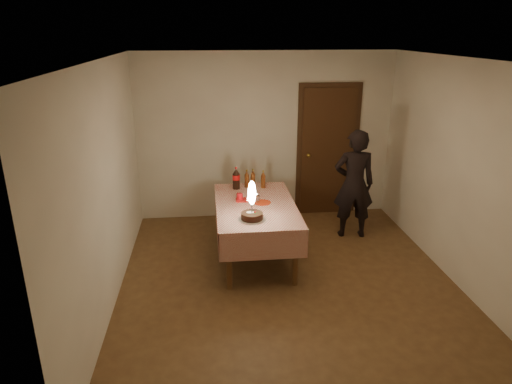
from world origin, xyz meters
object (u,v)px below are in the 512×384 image
(cola_bottle, at_px, (236,178))
(amber_bottle_right, at_px, (263,180))
(red_cup, at_px, (240,197))
(clear_cup, at_px, (257,199))
(amber_bottle_mid, at_px, (253,178))
(dining_table, at_px, (256,211))
(photographer, at_px, (354,184))
(birthday_cake, at_px, (252,209))
(amber_bottle_left, at_px, (247,179))
(red_plate, at_px, (262,203))

(cola_bottle, relative_size, amber_bottle_right, 1.25)
(red_cup, height_order, cola_bottle, cola_bottle)
(clear_cup, height_order, amber_bottle_mid, amber_bottle_mid)
(red_cup, height_order, clear_cup, red_cup)
(dining_table, relative_size, photographer, 1.08)
(clear_cup, bearing_deg, cola_bottle, 112.24)
(birthday_cake, relative_size, amber_bottle_left, 1.88)
(clear_cup, distance_m, amber_bottle_right, 0.60)
(birthday_cake, relative_size, photographer, 0.30)
(amber_bottle_right, relative_size, amber_bottle_mid, 1.00)
(cola_bottle, xyz_separation_m, amber_bottle_mid, (0.24, 0.09, -0.03))
(amber_bottle_left, height_order, amber_bottle_mid, same)
(clear_cup, height_order, amber_bottle_left, amber_bottle_left)
(clear_cup, bearing_deg, amber_bottle_mid, 88.80)
(birthday_cake, height_order, photographer, photographer)
(clear_cup, distance_m, cola_bottle, 0.62)
(red_plate, distance_m, clear_cup, 0.09)
(amber_bottle_right, bearing_deg, amber_bottle_left, 167.38)
(amber_bottle_right, bearing_deg, photographer, -3.51)
(birthday_cake, distance_m, red_plate, 0.58)
(red_plate, relative_size, red_cup, 2.20)
(dining_table, bearing_deg, amber_bottle_left, 94.35)
(amber_bottle_right, distance_m, photographer, 1.31)
(clear_cup, distance_m, amber_bottle_left, 0.63)
(dining_table, relative_size, red_cup, 17.20)
(dining_table, xyz_separation_m, amber_bottle_left, (-0.05, 0.69, 0.22))
(red_cup, xyz_separation_m, amber_bottle_left, (0.14, 0.54, 0.07))
(dining_table, distance_m, red_plate, 0.15)
(clear_cup, xyz_separation_m, amber_bottle_left, (-0.08, 0.62, 0.07))
(cola_bottle, height_order, amber_bottle_right, cola_bottle)
(amber_bottle_mid, xyz_separation_m, photographer, (1.44, -0.16, -0.08))
(dining_table, bearing_deg, birthday_cake, -101.05)
(cola_bottle, xyz_separation_m, amber_bottle_right, (0.38, 0.01, -0.03))
(cola_bottle, distance_m, amber_bottle_mid, 0.26)
(dining_table, height_order, birthday_cake, birthday_cake)
(clear_cup, bearing_deg, photographer, 18.67)
(dining_table, relative_size, cola_bottle, 5.42)
(amber_bottle_left, distance_m, amber_bottle_mid, 0.10)
(cola_bottle, bearing_deg, clear_cup, -67.76)
(dining_table, bearing_deg, amber_bottle_mid, 86.93)
(red_plate, relative_size, clear_cup, 2.44)
(cola_bottle, distance_m, photographer, 1.69)
(red_plate, xyz_separation_m, amber_bottle_right, (0.08, 0.60, 0.11))
(red_plate, xyz_separation_m, cola_bottle, (-0.30, 0.59, 0.15))
(cola_bottle, height_order, photographer, photographer)
(dining_table, xyz_separation_m, photographer, (1.48, 0.55, 0.14))
(red_cup, relative_size, amber_bottle_right, 0.39)
(red_plate, height_order, photographer, photographer)
(red_plate, height_order, amber_bottle_right, amber_bottle_right)
(dining_table, distance_m, cola_bottle, 0.71)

